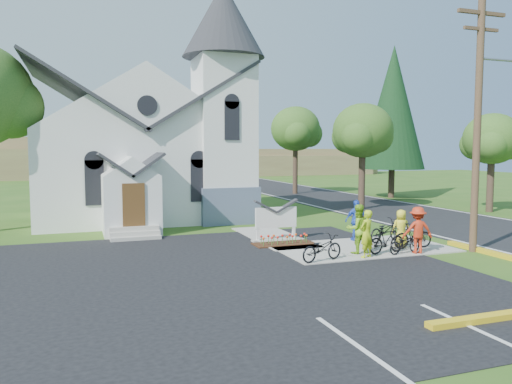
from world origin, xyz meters
name	(u,v)px	position (x,y,z in m)	size (l,w,h in m)	color
ground	(335,253)	(0.00, 0.00, 0.00)	(120.00, 120.00, 0.00)	#2F5819
parking_lot	(162,282)	(-7.00, -2.00, 0.01)	(20.00, 16.00, 0.02)	black
road	(357,204)	(10.00, 15.00, 0.01)	(8.00, 90.00, 0.02)	black
sidewalk	(362,248)	(1.50, 0.50, 0.03)	(7.00, 4.00, 0.05)	#A39E93
church	(148,128)	(-5.48, 12.48, 5.25)	(12.35, 12.00, 13.00)	white
church_sign	(276,218)	(-1.20, 3.20, 1.03)	(2.20, 0.40, 1.70)	#A39E93
flower_bed	(284,244)	(-1.20, 2.30, 0.04)	(2.60, 1.10, 0.07)	#32180D
utility_pole	(479,114)	(5.36, -1.50, 5.40)	(3.45, 0.28, 10.00)	#4D3326
tree_road_near	(363,131)	(8.50, 12.00, 5.21)	(4.00, 4.00, 7.05)	#32231B
tree_road_mid	(296,129)	(9.00, 24.00, 5.78)	(4.40, 4.40, 7.80)	#32231B
tree_road_far	(492,139)	(15.50, 8.00, 4.63)	(3.60, 3.60, 6.30)	#32231B
conifer	(393,108)	(15.00, 18.00, 7.39)	(5.20, 5.20, 12.40)	#32231B
distant_hills	(170,161)	(3.36, 56.33, 2.17)	(61.00, 10.00, 5.60)	brown
cyclist_0	(366,234)	(0.63, -1.20, 0.93)	(0.64, 0.42, 1.77)	#B2D118
bike_0	(322,248)	(-1.20, -1.20, 0.52)	(0.63, 1.80, 0.95)	black
cyclist_1	(358,229)	(0.71, -0.44, 1.00)	(0.92, 0.72, 1.89)	#7FBA23
bike_1	(387,240)	(1.74, -0.85, 0.56)	(0.48, 1.71, 1.03)	black
cyclist_2	(357,220)	(2.08, 1.90, 0.94)	(1.05, 0.44, 1.79)	blue
bike_2	(405,243)	(2.39, -1.11, 0.46)	(0.54, 1.56, 0.82)	black
cyclist_3	(418,230)	(2.89, -1.20, 0.95)	(1.16, 0.66, 1.79)	red
bike_3	(413,236)	(3.29, -0.41, 0.57)	(0.49, 1.73, 1.04)	black
cyclist_4	(401,228)	(3.08, 0.12, 0.81)	(0.75, 0.49, 1.53)	yellow
bike_4	(386,230)	(3.10, 1.23, 0.55)	(0.66, 1.90, 1.00)	black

